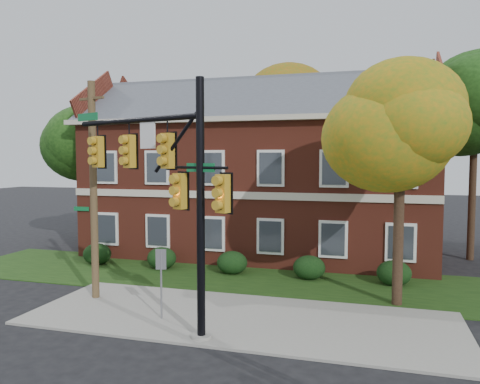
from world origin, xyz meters
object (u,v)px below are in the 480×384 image
(hedge_far_left, at_px, (97,254))
(hedge_right, at_px, (309,268))
(hedge_far_right, at_px, (394,273))
(tree_far_rear, at_px, (305,107))
(utility_pole, at_px, (94,190))
(hedge_center, at_px, (232,263))
(tree_left_rear, at_px, (94,134))
(apartment_building, at_px, (260,163))
(hedge_left, at_px, (162,258))
(tree_near_right, at_px, (408,117))
(traffic_signal, at_px, (167,178))
(sign_post, at_px, (161,272))

(hedge_far_left, height_order, hedge_right, same)
(hedge_right, relative_size, hedge_far_right, 1.00)
(tree_far_rear, xyz_separation_m, utility_pole, (-5.11, -18.15, -4.76))
(hedge_center, xyz_separation_m, tree_left_rear, (-9.73, 4.14, 6.16))
(apartment_building, bearing_deg, hedge_left, -123.67)
(tree_left_rear, height_order, tree_far_rear, tree_far_rear)
(hedge_right, relative_size, tree_far_rear, 0.12)
(tree_far_rear, bearing_deg, hedge_center, -95.85)
(tree_near_right, bearing_deg, tree_far_rear, 110.27)
(apartment_building, distance_m, tree_far_rear, 8.84)
(hedge_far_left, height_order, hedge_left, same)
(traffic_signal, height_order, utility_pole, utility_pole)
(hedge_left, xyz_separation_m, tree_left_rear, (-6.23, 4.14, 6.16))
(tree_near_right, height_order, sign_post, tree_near_right)
(hedge_right, bearing_deg, hedge_center, 180.00)
(apartment_building, bearing_deg, traffic_signal, -89.24)
(hedge_left, bearing_deg, tree_far_rear, 69.71)
(tree_left_rear, bearing_deg, tree_far_rear, 38.97)
(hedge_left, distance_m, tree_near_right, 12.68)
(hedge_far_right, xyz_separation_m, tree_left_rear, (-16.73, 4.14, 6.16))
(utility_pole, bearing_deg, hedge_center, 70.13)
(apartment_building, height_order, utility_pole, apartment_building)
(hedge_far_right, distance_m, utility_pole, 12.42)
(tree_far_rear, bearing_deg, hedge_far_left, -122.50)
(tree_left_rear, xyz_separation_m, tree_far_rear, (11.07, 8.96, 2.16))
(hedge_far_left, xyz_separation_m, sign_post, (6.61, -6.51, 1.07))
(hedge_left, height_order, tree_left_rear, tree_left_rear)
(apartment_building, relative_size, hedge_center, 13.43)
(hedge_center, xyz_separation_m, sign_post, (-0.39, -6.51, 1.07))
(hedge_right, relative_size, sign_post, 0.60)
(hedge_far_right, height_order, tree_left_rear, tree_left_rear)
(hedge_left, relative_size, tree_far_rear, 0.12)
(hedge_center, distance_m, utility_pole, 7.24)
(hedge_left, xyz_separation_m, tree_near_right, (10.72, -2.83, 6.14))
(hedge_center, xyz_separation_m, tree_far_rear, (1.34, 13.09, 8.32))
(tree_far_rear, xyz_separation_m, traffic_signal, (-1.18, -20.31, -4.18))
(hedge_center, height_order, tree_far_rear, tree_far_rear)
(hedge_far_left, bearing_deg, sign_post, -44.57)
(hedge_right, bearing_deg, tree_left_rear, 162.63)
(tree_left_rear, distance_m, tree_far_rear, 14.40)
(hedge_left, height_order, hedge_right, same)
(hedge_far_right, xyz_separation_m, sign_post, (-7.39, -6.51, 1.07))
(hedge_far_right, xyz_separation_m, traffic_signal, (-6.83, -7.22, 4.14))
(hedge_center, relative_size, tree_far_rear, 0.12)
(tree_left_rear, relative_size, sign_post, 3.79)
(hedge_left, bearing_deg, hedge_far_left, 180.00)
(utility_pole, bearing_deg, hedge_far_left, 139.37)
(apartment_building, relative_size, tree_left_rear, 2.12)
(hedge_far_right, relative_size, tree_left_rear, 0.16)
(utility_pole, height_order, sign_post, utility_pole)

